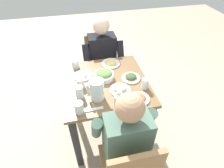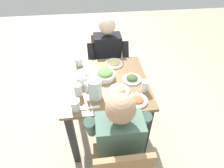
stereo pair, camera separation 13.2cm
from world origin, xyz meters
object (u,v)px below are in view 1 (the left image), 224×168
object	(u,v)px
dining_table	(106,93)
plate_beans	(120,89)
plate_yoghurt	(83,75)
diner_near	(104,62)
oil_carafe	(119,102)
salt_shaker	(89,89)
plate_fries	(111,63)
plate_rice_curry	(139,98)
water_glass_far_left	(145,84)
diner_far	(123,136)
water_glass_far_right	(75,64)
chair_near	(101,63)
water_glass_by_pitcher	(81,83)
salad_bowl	(104,75)
water_glass_near_left	(79,92)
water_pitcher	(97,90)
water_glass_center	(79,108)
plate_dolmas	(131,77)

from	to	relation	value
dining_table	plate_beans	xyz separation A→B (m)	(-0.11, 0.15, 0.17)
plate_yoghurt	diner_near	bearing A→B (deg)	-125.85
oil_carafe	salt_shaker	bearing A→B (deg)	-47.37
plate_yoghurt	salt_shaker	distance (m)	0.24
plate_fries	plate_rice_curry	bearing A→B (deg)	102.24
water_glass_far_left	diner_far	bearing A→B (deg)	51.12
plate_yoghurt	water_glass_far_right	distance (m)	0.18
oil_carafe	salt_shaker	size ratio (longest dim) A/B	3.05
chair_near	water_glass_by_pitcher	bearing A→B (deg)	67.32
salad_bowl	plate_beans	size ratio (longest dim) A/B	1.02
plate_fries	plate_beans	bearing A→B (deg)	88.73
water_glass_by_pitcher	oil_carafe	world-z (taller)	oil_carafe
plate_rice_curry	water_glass_far_right	size ratio (longest dim) A/B	2.06
plate_rice_curry	water_glass_near_left	world-z (taller)	water_glass_near_left
water_glass_far_left	water_pitcher	bearing A→B (deg)	4.35
water_glass_far_right	oil_carafe	size ratio (longest dim) A/B	0.52
water_pitcher	plate_rice_curry	bearing A→B (deg)	164.73
diner_far	water_pitcher	distance (m)	0.43
plate_beans	salt_shaker	distance (m)	0.28
diner_far	plate_beans	world-z (taller)	diner_far
water_glass_center	diner_far	bearing A→B (deg)	145.99
diner_near	diner_far	bearing A→B (deg)	87.82
plate_beans	water_glass_center	size ratio (longest dim) A/B	1.86
water_glass_far_left	oil_carafe	bearing A→B (deg)	30.64
plate_yoghurt	dining_table	bearing A→B (deg)	144.78
diner_near	water_pitcher	size ratio (longest dim) A/B	6.04
plate_rice_curry	oil_carafe	world-z (taller)	oil_carafe
chair_near	water_glass_far_right	size ratio (longest dim) A/B	10.00
plate_rice_curry	dining_table	bearing A→B (deg)	-49.99
dining_table	plate_fries	world-z (taller)	plate_fries
diner_far	water_glass_far_left	world-z (taller)	diner_far
chair_near	plate_rice_curry	xyz separation A→B (m)	(-0.16, 1.02, 0.29)
diner_far	plate_fries	xyz separation A→B (m)	(-0.08, -0.81, 0.15)
diner_near	diner_far	xyz separation A→B (m)	(0.04, 1.05, 0.00)
dining_table	salt_shaker	bearing A→B (deg)	29.49
diner_near	salt_shaker	xyz separation A→B (m)	(0.25, 0.62, 0.16)
dining_table	chair_near	distance (m)	0.75
plate_yoghurt	water_glass_center	bearing A→B (deg)	81.24
water_glass_far_right	diner_far	bearing A→B (deg)	109.43
water_pitcher	water_glass_near_left	bearing A→B (deg)	-17.72
plate_yoghurt	plate_fries	size ratio (longest dim) A/B	0.94
dining_table	water_glass_far_right	bearing A→B (deg)	-50.39
water_glass_near_left	plate_dolmas	bearing A→B (deg)	-163.86
plate_yoghurt	salad_bowl	bearing A→B (deg)	158.51
salt_shaker	plate_fries	bearing A→B (deg)	-126.64
water_pitcher	water_glass_near_left	size ratio (longest dim) A/B	1.70
plate_fries	water_glass_far_left	distance (m)	0.50
plate_rice_curry	water_glass_by_pitcher	size ratio (longest dim) A/B	1.96
water_pitcher	water_glass_center	bearing A→B (deg)	37.47
water_glass_far_right	salt_shaker	xyz separation A→B (m)	(-0.09, 0.40, -0.02)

